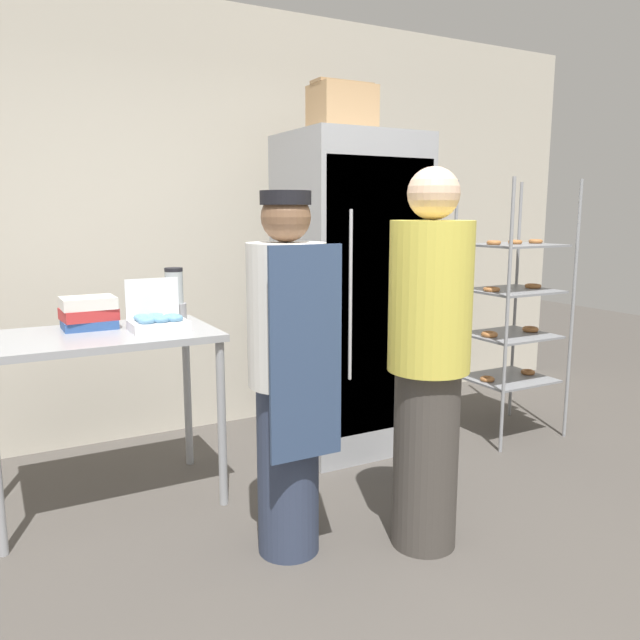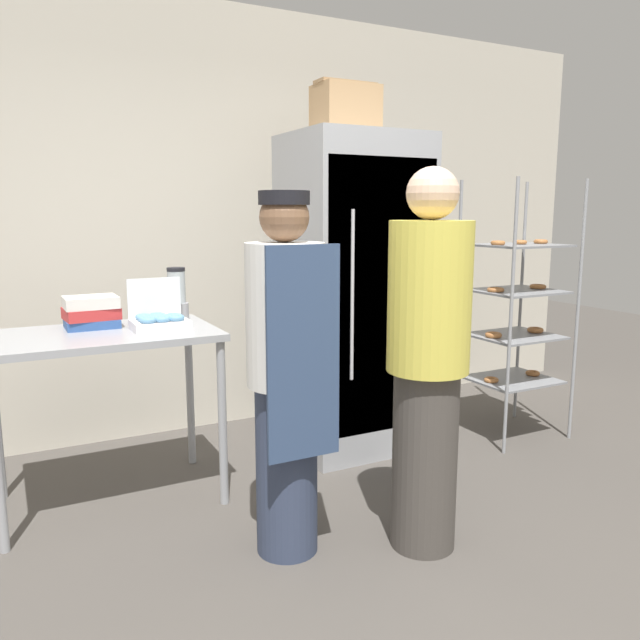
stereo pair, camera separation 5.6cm
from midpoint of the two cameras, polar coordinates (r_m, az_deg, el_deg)
ground_plane at (r=2.74m, az=8.76°, el=-23.55°), size 14.00×14.00×0.00m
back_wall at (r=4.42m, az=-9.30°, el=8.82°), size 6.40×0.12×2.86m
refrigerator at (r=3.94m, az=3.45°, el=2.30°), size 0.79×0.73×1.97m
baking_rack at (r=4.35m, az=17.83°, el=0.67°), size 0.60×0.52×1.71m
prep_counter at (r=3.33m, az=-18.68°, el=-2.88°), size 1.11×0.68×0.90m
donut_box at (r=3.30m, az=-14.03°, el=0.01°), size 0.28×0.21×0.26m
blender_pitcher at (r=3.54m, az=-12.51°, el=2.05°), size 0.12×0.12×0.30m
binder_stack at (r=3.45m, az=-19.75°, el=0.69°), size 0.28×0.23×0.16m
cardboard_storage_box at (r=4.03m, az=2.78°, el=18.67°), size 0.38×0.27×0.31m
person_baker at (r=2.68m, az=-2.50°, el=-4.74°), size 0.34×0.35×1.59m
person_customer at (r=2.76m, az=10.39°, el=-3.71°), size 0.36×0.36×1.69m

